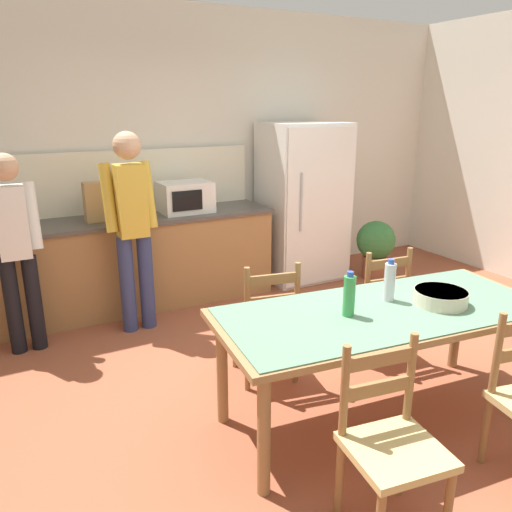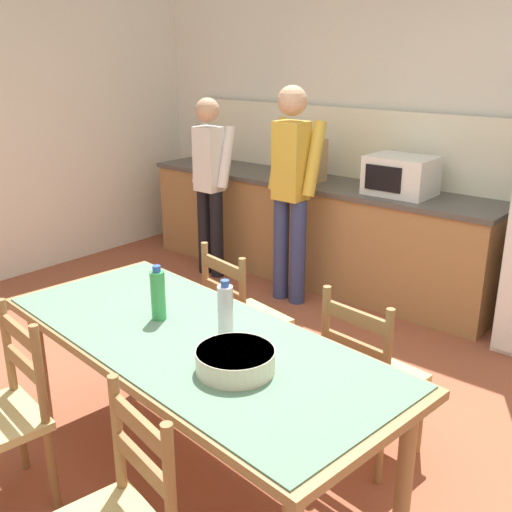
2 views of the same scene
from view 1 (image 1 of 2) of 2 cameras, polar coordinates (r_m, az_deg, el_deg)
name	(u,v)px [view 1 (image 1 of 2)]	position (r m, az deg, el deg)	size (l,w,h in m)	color
ground_plane	(339,391)	(3.69, 9.46, -14.95)	(8.32, 8.32, 0.00)	brown
wall_back	(194,151)	(5.49, -7.10, 11.78)	(6.52, 0.12, 2.90)	silver
kitchen_counter	(104,266)	(4.98, -16.98, -1.11)	(3.36, 0.66, 0.90)	#9E7042
counter_splashback	(90,183)	(5.11, -18.39, 7.88)	(3.32, 0.03, 0.60)	#EFE8CB
refrigerator	(303,203)	(5.66, 5.41, 6.09)	(0.88, 0.73, 1.75)	white
microwave	(185,197)	(5.03, -8.09, 6.70)	(0.50, 0.39, 0.30)	white
paper_bag	(98,202)	(4.80, -17.62, 5.95)	(0.24, 0.16, 0.36)	tan
dining_table	(384,321)	(3.15, 14.40, -7.16)	(2.14, 1.08, 0.75)	olive
bottle_near_centre	(349,295)	(2.94, 10.60, -4.44)	(0.07, 0.07, 0.27)	green
bottle_off_centre	(390,281)	(3.22, 15.02, -2.83)	(0.07, 0.07, 0.27)	silver
serving_bowl	(441,296)	(3.27, 20.36, -4.35)	(0.32, 0.32, 0.09)	beige
chair_side_near_left	(391,444)	(2.52, 15.15, -20.03)	(0.47, 0.45, 0.91)	olive
chair_side_far_right	(375,303)	(4.03, 13.47, -5.26)	(0.46, 0.45, 0.91)	olive
chair_side_far_left	(266,322)	(3.60, 1.17, -7.50)	(0.49, 0.47, 0.91)	olive
person_at_sink	(15,244)	(4.28, -25.84, 1.21)	(0.40, 0.28, 1.60)	black
person_at_counter	(132,223)	(4.36, -13.96, 3.72)	(0.43, 0.30, 1.73)	navy
potted_plant	(376,245)	(5.87, 13.50, 1.19)	(0.44, 0.44, 0.67)	brown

